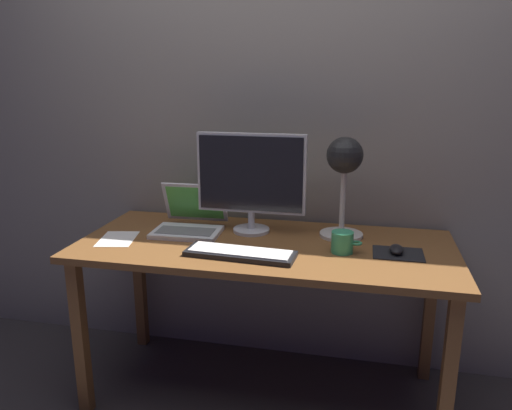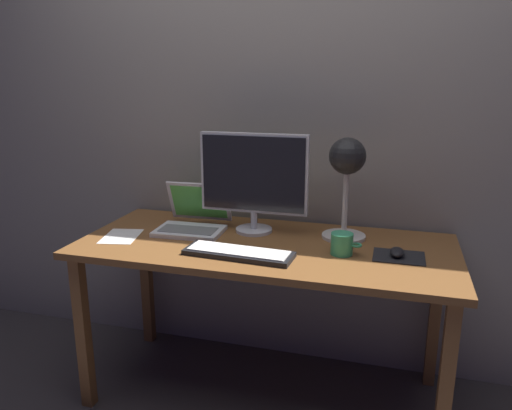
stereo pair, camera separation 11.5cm
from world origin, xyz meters
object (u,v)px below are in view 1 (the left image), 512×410
Objects in this scene: desk_lamp at (344,167)px; mouse at (396,249)px; keyboard_main at (240,253)px; laptop at (191,218)px; coffee_mug at (343,242)px; monitor at (251,178)px.

mouse is (0.23, -0.18, -0.30)m from desk_lamp.
keyboard_main is at bearing -138.35° from desk_lamp.
keyboard_main is 0.59m from desk_lamp.
laptop reaches higher than mouse.
laptop is 2.49× the size of coffee_mug.
monitor is 1.11× the size of desk_lamp.
desk_lamp reaches higher than keyboard_main.
laptop is at bearing -172.42° from monitor.
laptop is 0.72m from coffee_mug.
mouse is (0.91, -0.12, -0.04)m from laptop.
coffee_mug is at bearing -12.05° from laptop.
mouse reaches higher than keyboard_main.
desk_lamp is at bearing 41.65° from keyboard_main.
laptop is 0.70× the size of desk_lamp.
mouse is (0.64, -0.16, -0.23)m from monitor.
mouse is at bearing 7.83° from coffee_mug.
keyboard_main is 0.42m from laptop.
coffee_mug reaches higher than keyboard_main.
coffee_mug is (0.70, -0.15, -0.02)m from laptop.
coffee_mug reaches higher than mouse.
coffee_mug is at bearing 18.17° from keyboard_main.
monitor is at bearing -177.00° from desk_lamp.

